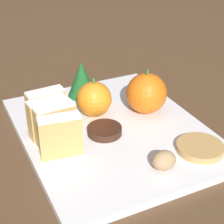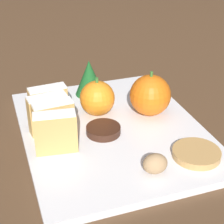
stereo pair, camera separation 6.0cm
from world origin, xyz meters
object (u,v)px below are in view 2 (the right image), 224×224
object	(u,v)px
orange_near	(97,98)
orange_far	(150,95)
chocolate_cookie	(103,130)
walnut	(155,164)

from	to	relation	value
orange_near	orange_far	size ratio (longest dim) A/B	0.87
orange_near	orange_far	xyz separation A→B (m)	(0.09, -0.03, 0.01)
orange_far	chocolate_cookie	world-z (taller)	orange_far
orange_near	chocolate_cookie	bearing A→B (deg)	-98.88
orange_near	chocolate_cookie	world-z (taller)	orange_near
orange_near	walnut	bearing A→B (deg)	-81.70
walnut	chocolate_cookie	distance (m)	0.12
orange_far	chocolate_cookie	size ratio (longest dim) A/B	1.43
orange_near	chocolate_cookie	xyz separation A→B (m)	(-0.01, -0.06, -0.02)
orange_near	orange_far	world-z (taller)	orange_far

